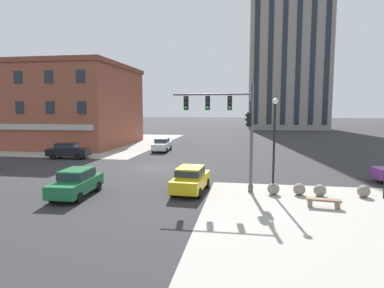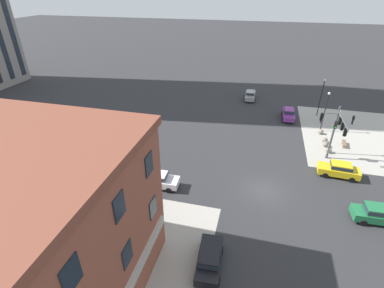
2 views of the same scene
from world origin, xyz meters
TOP-DOWN VIEW (x-y plane):
  - ground_plane at (0.00, 0.00)m, footprint 320.00×320.00m
  - sidewalk_far_corner at (-20.00, 20.00)m, footprint 32.00×32.00m
  - traffic_signal_main at (7.52, -7.20)m, footprint 5.26×2.09m
  - bollard_sphere_curb_a at (10.04, -7.81)m, footprint 0.75×0.75m
  - bollard_sphere_curb_b at (11.62, -7.66)m, footprint 0.75×0.75m
  - bollard_sphere_curb_c at (12.85, -7.73)m, footprint 0.75×0.75m
  - bollard_sphere_curb_d at (15.44, -7.52)m, footprint 0.75×0.75m
  - bench_near_signal at (12.52, -10.15)m, footprint 1.85×0.71m
  - street_lamp_corner_near at (10.00, -7.82)m, footprint 0.36×0.36m
  - car_main_southbound_far at (-2.02, -10.11)m, footprint 2.04×4.47m
  - car_cross_eastbound at (-10.61, 3.85)m, footprint 4.52×2.13m
  - car_cross_westbound at (-2.09, 11.19)m, footprint 2.04×4.47m
  - car_main_mid at (4.79, -8.03)m, footprint 2.10×4.50m
  - storefront_block_near_corner at (-21.26, 16.57)m, footprint 25.00×17.56m

SIDE VIEW (x-z plane):
  - ground_plane at x=0.00m, z-range 0.00..0.00m
  - sidewalk_far_corner at x=-20.00m, z-range -0.01..0.01m
  - bench_near_signal at x=12.52m, z-range 0.08..0.57m
  - bollard_sphere_curb_a at x=10.04m, z-range 0.00..0.75m
  - bollard_sphere_curb_b at x=11.62m, z-range 0.00..0.75m
  - bollard_sphere_curb_c at x=12.85m, z-range 0.00..0.75m
  - bollard_sphere_curb_d at x=15.44m, z-range 0.00..0.75m
  - car_main_southbound_far at x=-2.02m, z-range 0.08..1.76m
  - car_cross_eastbound at x=-10.61m, z-range 0.08..1.76m
  - car_cross_westbound at x=-2.09m, z-range 0.08..1.76m
  - car_main_mid at x=4.79m, z-range 0.08..1.76m
  - street_lamp_corner_near at x=10.00m, z-range 0.71..6.74m
  - traffic_signal_main at x=7.52m, z-range 1.13..8.08m
  - storefront_block_near_corner at x=-21.26m, z-range 0.01..11.60m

